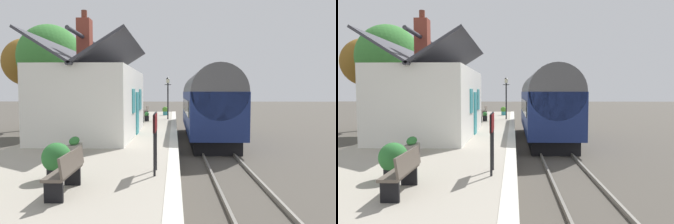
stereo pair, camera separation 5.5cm
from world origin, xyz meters
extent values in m
plane|color=#4C473F|center=(0.00, 0.00, 0.00)|extent=(160.00, 160.00, 0.00)
cube|color=#A39B8C|center=(0.00, 4.22, 0.44)|extent=(32.00, 6.43, 0.88)
cube|color=beige|center=(0.00, 1.18, 0.88)|extent=(32.00, 0.36, 0.02)
cube|color=gray|center=(0.00, -1.62, 0.07)|extent=(52.00, 0.08, 0.14)
cube|color=gray|center=(0.00, -0.18, 0.07)|extent=(52.00, 0.08, 0.14)
cube|color=black|center=(1.98, -0.90, 0.35)|extent=(9.83, 2.29, 0.70)
cube|color=navy|center=(1.98, -0.90, 1.85)|extent=(10.68, 2.70, 2.30)
cylinder|color=#515154|center=(1.98, -0.90, 3.00)|extent=(10.68, 2.65, 2.65)
cube|color=black|center=(1.98, 0.47, 2.14)|extent=(9.08, 0.03, 0.80)
cylinder|color=black|center=(5.19, -0.90, 0.35)|extent=(0.70, 2.16, 0.70)
cylinder|color=black|center=(-1.23, -0.90, 0.35)|extent=(0.70, 2.16, 0.70)
cube|color=black|center=(7.34, -0.90, 2.25)|extent=(0.04, 2.16, 0.90)
cylinder|color=#F2EDCC|center=(7.36, -0.90, 1.27)|extent=(0.06, 0.24, 0.24)
cube|color=red|center=(7.40, -0.90, 0.82)|extent=(0.16, 2.56, 0.24)
cube|color=white|center=(-2.17, 4.98, 2.47)|extent=(7.31, 3.90, 3.19)
cube|color=#38383F|center=(-2.17, 4.01, 4.68)|extent=(7.81, 2.22, 1.44)
cube|color=#38383F|center=(-2.17, 5.96, 4.68)|extent=(7.81, 2.22, 1.44)
cylinder|color=#38383F|center=(-2.17, 4.98, 5.29)|extent=(7.81, 0.16, 0.16)
cube|color=brown|center=(-3.90, 4.98, 5.07)|extent=(0.56, 0.56, 2.01)
cylinder|color=brown|center=(-3.90, 4.98, 6.26)|extent=(0.24, 0.24, 0.36)
cube|color=teal|center=(-1.70, 3.01, 1.93)|extent=(0.90, 0.06, 2.10)
cube|color=teal|center=(-3.10, 3.01, 2.58)|extent=(0.80, 0.05, 1.10)
cube|color=teal|center=(-0.30, 3.01, 2.58)|extent=(0.80, 0.05, 1.10)
cube|color=brown|center=(10.04, 3.68, 1.33)|extent=(1.40, 0.42, 0.06)
cube|color=brown|center=(10.03, 3.50, 1.56)|extent=(1.40, 0.12, 0.40)
cube|color=black|center=(9.48, 3.68, 1.10)|extent=(0.06, 0.36, 0.44)
cube|color=black|center=(10.60, 3.67, 1.10)|extent=(0.06, 0.36, 0.44)
cube|color=brown|center=(-10.90, 3.45, 1.33)|extent=(1.40, 0.41, 0.06)
cube|color=brown|center=(-10.90, 3.27, 1.56)|extent=(1.40, 0.12, 0.40)
cube|color=black|center=(-11.46, 3.45, 1.10)|extent=(0.06, 0.36, 0.44)
cube|color=black|center=(-10.34, 3.46, 1.10)|extent=(0.06, 0.36, 0.44)
cube|color=brown|center=(3.39, 3.44, 1.33)|extent=(1.42, 0.46, 0.06)
cube|color=brown|center=(3.38, 3.26, 1.56)|extent=(1.40, 0.16, 0.40)
cube|color=black|center=(2.83, 3.47, 1.10)|extent=(0.08, 0.36, 0.44)
cube|color=black|center=(3.95, 3.42, 1.10)|extent=(0.08, 0.36, 0.44)
cylinder|color=black|center=(-9.86, 4.00, 1.02)|extent=(0.47, 0.47, 0.29)
ellipsoid|color=#2D7233|center=(-9.86, 4.00, 1.41)|extent=(0.69, 0.69, 0.72)
cone|color=#F15953|center=(-9.86, 4.00, 1.65)|extent=(0.12, 0.12, 0.28)
cylinder|color=teal|center=(10.93, 1.98, 1.04)|extent=(0.40, 0.40, 0.33)
ellipsoid|color=#4C8C2D|center=(10.93, 1.98, 1.39)|extent=(0.52, 0.52, 0.52)
cylinder|color=black|center=(5.18, 3.16, 1.07)|extent=(0.34, 0.34, 0.38)
ellipsoid|color=#2D7233|center=(5.18, 3.16, 1.38)|extent=(0.34, 0.34, 0.32)
cube|color=gray|center=(6.70, 5.16, 1.02)|extent=(0.98, 0.32, 0.30)
ellipsoid|color=#2D7233|center=(6.70, 5.16, 1.29)|extent=(0.88, 0.29, 0.29)
cube|color=gray|center=(-6.76, 4.57, 1.04)|extent=(0.77, 0.32, 0.32)
ellipsoid|color=#2D7233|center=(-6.76, 4.57, 1.31)|extent=(0.69, 0.29, 0.29)
cylinder|color=black|center=(6.73, 1.64, 2.29)|extent=(0.10, 0.10, 2.82)
cylinder|color=black|center=(6.73, 1.64, 3.55)|extent=(0.05, 0.50, 0.05)
cube|color=beige|center=(6.73, 1.64, 3.84)|extent=(0.24, 0.24, 0.32)
cone|color=black|center=(6.73, 1.64, 4.06)|extent=(0.32, 0.32, 0.14)
cylinder|color=black|center=(-9.55, 1.65, 1.43)|extent=(0.06, 0.06, 1.10)
cylinder|color=black|center=(-8.95, 1.65, 1.43)|extent=(0.06, 0.06, 1.10)
cube|color=maroon|center=(-9.25, 1.65, 2.20)|extent=(0.90, 0.06, 0.44)
cube|color=black|center=(-9.25, 1.65, 2.20)|extent=(0.96, 0.03, 0.50)
cylinder|color=#4C3828|center=(6.67, 12.54, 2.01)|extent=(0.43, 0.43, 4.01)
ellipsoid|color=olive|center=(6.67, 12.54, 5.29)|extent=(3.46, 3.69, 3.65)
cylinder|color=#4C3828|center=(4.03, 9.64, 1.89)|extent=(0.31, 0.31, 3.78)
ellipsoid|color=#3D8438|center=(4.03, 9.64, 5.34)|extent=(4.59, 4.30, 4.44)
camera|label=1|loc=(-17.16, 1.16, 2.98)|focal=33.02mm
camera|label=2|loc=(-17.16, 1.11, 2.98)|focal=33.02mm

